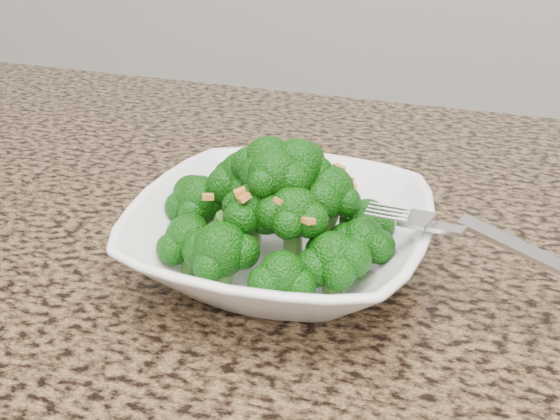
% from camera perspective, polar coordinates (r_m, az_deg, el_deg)
% --- Properties ---
extents(granite_counter, '(1.64, 1.04, 0.03)m').
position_cam_1_polar(granite_counter, '(0.44, -2.64, -14.85)').
color(granite_counter, brown).
rests_on(granite_counter, cabinet).
extents(bowl, '(0.22, 0.22, 0.05)m').
position_cam_1_polar(bowl, '(0.51, 0.00, -2.39)').
color(bowl, white).
rests_on(bowl, granite_counter).
extents(broccoli_pile, '(0.19, 0.19, 0.06)m').
position_cam_1_polar(broccoli_pile, '(0.48, 0.00, 3.68)').
color(broccoli_pile, '#0E4C08').
rests_on(broccoli_pile, bowl).
extents(garlic_topping, '(0.11, 0.11, 0.01)m').
position_cam_1_polar(garlic_topping, '(0.47, 0.00, 7.66)').
color(garlic_topping, orange).
rests_on(garlic_topping, broccoli_pile).
extents(fork, '(0.20, 0.08, 0.01)m').
position_cam_1_polar(fork, '(0.46, 13.89, -1.56)').
color(fork, silver).
rests_on(fork, bowl).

